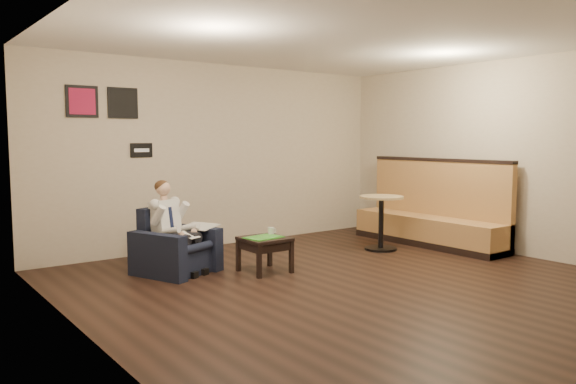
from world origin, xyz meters
TOP-DOWN VIEW (x-y plane):
  - ground at (0.00, 0.00)m, footprint 6.00×6.00m
  - wall_back at (0.00, 3.00)m, footprint 6.00×0.02m
  - wall_left at (-3.00, 0.00)m, footprint 0.02×6.00m
  - wall_right at (3.00, 0.00)m, footprint 0.02×6.00m
  - ceiling at (0.00, 0.00)m, footprint 6.00×6.00m
  - seating_sign at (-1.30, 2.98)m, footprint 0.32×0.02m
  - art_print_left at (-2.10, 2.98)m, footprint 0.42×0.03m
  - art_print_right at (-1.55, 2.98)m, footprint 0.42×0.03m
  - armchair at (-1.40, 1.72)m, footprint 1.08×1.08m
  - seated_man at (-1.36, 1.62)m, footprint 0.78×0.92m
  - lap_papers at (-1.33, 1.54)m, footprint 0.28×0.32m
  - newspaper at (-1.05, 1.76)m, footprint 0.50×0.54m
  - side_table at (-0.50, 1.09)m, footprint 0.55×0.55m
  - green_folder at (-0.53, 1.07)m, footprint 0.47×0.36m
  - coffee_mug at (-0.32, 1.21)m, footprint 0.08×0.08m
  - smartphone at (-0.45, 1.25)m, footprint 0.15×0.09m
  - banquette at (2.59, 1.05)m, footprint 0.62×2.60m
  - cafe_table at (1.70, 1.21)m, footprint 0.66×0.66m

SIDE VIEW (x-z plane):
  - ground at x=0.00m, z-range 0.00..0.00m
  - side_table at x=-0.50m, z-range 0.00..0.44m
  - armchair at x=-1.40m, z-range 0.00..0.80m
  - cafe_table at x=1.70m, z-range 0.00..0.81m
  - smartphone at x=-0.45m, z-range 0.44..0.45m
  - green_folder at x=-0.53m, z-range 0.44..0.45m
  - coffee_mug at x=-0.32m, z-range 0.44..0.53m
  - lap_papers at x=-1.33m, z-range 0.49..0.50m
  - newspaper at x=-1.05m, z-range 0.54..0.55m
  - seated_man at x=-1.36m, z-range 0.00..1.10m
  - banquette at x=2.59m, z-range 0.00..1.33m
  - wall_back at x=0.00m, z-range 0.00..2.80m
  - wall_left at x=-3.00m, z-range 0.00..2.80m
  - wall_right at x=3.00m, z-range 0.00..2.80m
  - seating_sign at x=-1.30m, z-range 1.40..1.60m
  - art_print_left at x=-2.10m, z-range 1.94..2.36m
  - art_print_right at x=-1.55m, z-range 1.94..2.36m
  - ceiling at x=0.00m, z-range 2.79..2.81m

